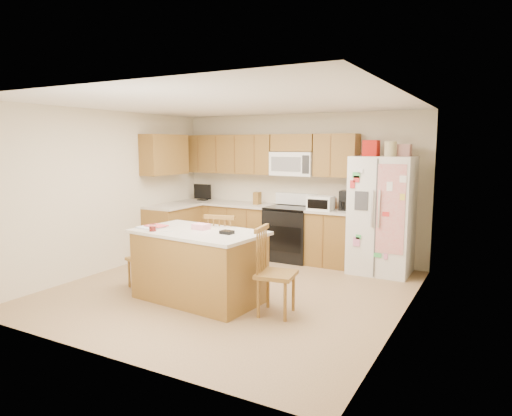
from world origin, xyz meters
The scene contains 9 objects.
ground centered at (0.00, 0.00, 0.00)m, with size 4.50×4.50×0.00m, color olive.
room_shell centered at (0.00, 0.00, 1.44)m, with size 4.60×4.60×2.52m.
cabinetry centered at (-0.98, 1.79, 0.91)m, with size 3.36×1.56×2.15m.
stove centered at (0.00, 1.94, 0.47)m, with size 0.76×0.65×1.13m.
refrigerator centered at (1.57, 1.87, 0.92)m, with size 0.90×0.79×2.04m.
island centered at (-0.16, -0.51, 0.45)m, with size 1.72×1.10×0.99m.
windsor_chair_left centered at (-1.11, -0.47, 0.42)m, with size 0.45×0.47×0.88m.
windsor_chair_back centered at (-0.14, 0.05, 0.49)m, with size 0.53×0.51×1.04m.
windsor_chair_right centered at (0.91, -0.51, 0.49)m, with size 0.49×0.51×1.04m.
Camera 1 is at (3.19, -5.12, 1.97)m, focal length 32.00 mm.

